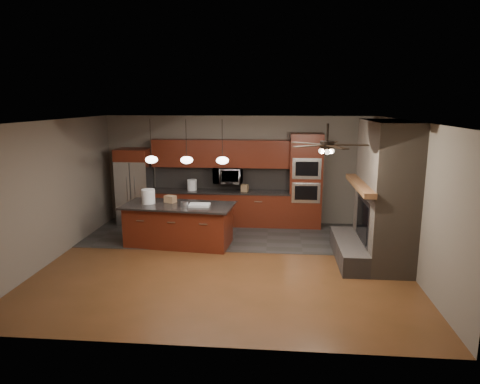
# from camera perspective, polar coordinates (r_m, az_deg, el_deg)

# --- Properties ---
(ground) EXTENTS (7.00, 7.00, 0.00)m
(ground) POSITION_cam_1_polar(r_m,az_deg,el_deg) (8.66, -1.85, -9.39)
(ground) COLOR brown
(ground) RESTS_ON ground
(ceiling) EXTENTS (7.00, 6.00, 0.02)m
(ceiling) POSITION_cam_1_polar(r_m,az_deg,el_deg) (8.07, -1.98, 9.46)
(ceiling) COLOR white
(ceiling) RESTS_ON back_wall
(back_wall) EXTENTS (7.00, 0.02, 2.80)m
(back_wall) POSITION_cam_1_polar(r_m,az_deg,el_deg) (11.19, -0.06, 2.96)
(back_wall) COLOR #685E53
(back_wall) RESTS_ON ground
(right_wall) EXTENTS (0.02, 6.00, 2.80)m
(right_wall) POSITION_cam_1_polar(r_m,az_deg,el_deg) (8.57, 22.00, -0.72)
(right_wall) COLOR #685E53
(right_wall) RESTS_ON ground
(left_wall) EXTENTS (0.02, 6.00, 2.80)m
(left_wall) POSITION_cam_1_polar(r_m,az_deg,el_deg) (9.34, -23.75, 0.13)
(left_wall) COLOR #685E53
(left_wall) RESTS_ON ground
(slate_tile_patch) EXTENTS (7.00, 2.40, 0.01)m
(slate_tile_patch) POSITION_cam_1_polar(r_m,az_deg,el_deg) (10.35, -0.65, -5.74)
(slate_tile_patch) COLOR #33302E
(slate_tile_patch) RESTS_ON ground
(fireplace_column) EXTENTS (1.30, 2.10, 2.80)m
(fireplace_column) POSITION_cam_1_polar(r_m,az_deg,el_deg) (8.85, 18.35, -0.75)
(fireplace_column) COLOR brown
(fireplace_column) RESTS_ON ground
(back_cabinetry) EXTENTS (3.59, 0.64, 2.20)m
(back_cabinetry) POSITION_cam_1_polar(r_m,az_deg,el_deg) (11.08, -2.62, 0.20)
(back_cabinetry) COLOR #561D0F
(back_cabinetry) RESTS_ON ground
(oven_tower) EXTENTS (0.80, 0.63, 2.38)m
(oven_tower) POSITION_cam_1_polar(r_m,az_deg,el_deg) (10.90, 8.73, 1.47)
(oven_tower) COLOR #561D0F
(oven_tower) RESTS_ON ground
(microwave) EXTENTS (0.73, 0.41, 0.50)m
(microwave) POSITION_cam_1_polar(r_m,az_deg,el_deg) (10.99, -1.61, 2.26)
(microwave) COLOR silver
(microwave) RESTS_ON back_cabinetry
(refrigerator) EXTENTS (0.84, 0.75, 1.97)m
(refrigerator) POSITION_cam_1_polar(r_m,az_deg,el_deg) (11.45, -13.82, 0.71)
(refrigerator) COLOR silver
(refrigerator) RESTS_ON ground
(kitchen_island) EXTENTS (2.51, 1.32, 0.92)m
(kitchen_island) POSITION_cam_1_polar(r_m,az_deg,el_deg) (9.67, -8.15, -4.30)
(kitchen_island) COLOR #561D0F
(kitchen_island) RESTS_ON ground
(white_bucket) EXTENTS (0.38, 0.38, 0.32)m
(white_bucket) POSITION_cam_1_polar(r_m,az_deg,el_deg) (9.75, -12.12, -0.57)
(white_bucket) COLOR white
(white_bucket) RESTS_ON kitchen_island
(paint_can) EXTENTS (0.22, 0.22, 0.11)m
(paint_can) POSITION_cam_1_polar(r_m,az_deg,el_deg) (9.33, -7.42, -1.62)
(paint_can) COLOR #ADADB2
(paint_can) RESTS_ON kitchen_island
(paint_tray) EXTENTS (0.46, 0.33, 0.05)m
(paint_tray) POSITION_cam_1_polar(r_m,az_deg,el_deg) (9.37, -5.42, -1.73)
(paint_tray) COLOR silver
(paint_tray) RESTS_ON kitchen_island
(cardboard_box) EXTENTS (0.29, 0.26, 0.15)m
(cardboard_box) POSITION_cam_1_polar(r_m,az_deg,el_deg) (9.78, -9.28, -0.93)
(cardboard_box) COLOR #926E4B
(cardboard_box) RESTS_ON kitchen_island
(counter_bucket) EXTENTS (0.27, 0.27, 0.28)m
(counter_bucket) POSITION_cam_1_polar(r_m,az_deg,el_deg) (11.13, -6.42, 0.95)
(counter_bucket) COLOR white
(counter_bucket) RESTS_ON back_cabinetry
(counter_box) EXTENTS (0.19, 0.17, 0.19)m
(counter_box) POSITION_cam_1_polar(r_m,az_deg,el_deg) (10.90, 0.63, 0.55)
(counter_box) COLOR #906F4A
(counter_box) RESTS_ON back_cabinetry
(pendant_left) EXTENTS (0.26, 0.26, 0.92)m
(pendant_left) POSITION_cam_1_polar(r_m,az_deg,el_deg) (9.17, -11.72, 4.28)
(pendant_left) COLOR black
(pendant_left) RESTS_ON ceiling
(pendant_center) EXTENTS (0.26, 0.26, 0.92)m
(pendant_center) POSITION_cam_1_polar(r_m,az_deg,el_deg) (8.99, -7.12, 4.28)
(pendant_center) COLOR black
(pendant_center) RESTS_ON ceiling
(pendant_right) EXTENTS (0.26, 0.26, 0.92)m
(pendant_right) POSITION_cam_1_polar(r_m,az_deg,el_deg) (8.86, -2.36, 4.25)
(pendant_right) COLOR black
(pendant_right) RESTS_ON ceiling
(ceiling_fan) EXTENTS (1.27, 1.33, 0.41)m
(ceiling_fan) POSITION_cam_1_polar(r_m,az_deg,el_deg) (7.28, 11.53, 6.25)
(ceiling_fan) COLOR black
(ceiling_fan) RESTS_ON ceiling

